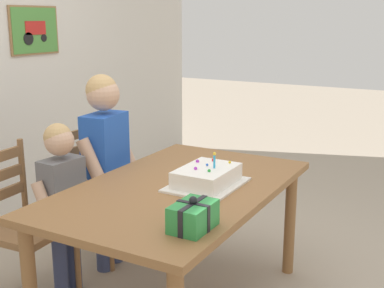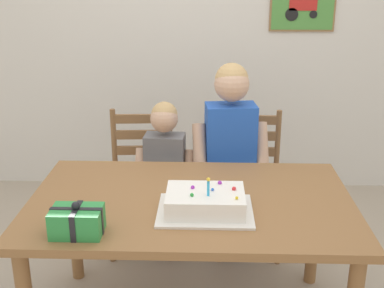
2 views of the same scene
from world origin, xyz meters
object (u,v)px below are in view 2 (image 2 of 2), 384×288
(birthday_cake, at_px, (205,203))
(gift_box_red_large, at_px, (77,221))
(child_older, at_px, (230,145))
(chair_left, at_px, (142,180))
(child_younger, at_px, (165,166))
(dining_table, at_px, (191,215))
(chair_right, at_px, (249,182))

(birthday_cake, relative_size, gift_box_red_large, 1.99)
(gift_box_red_large, xyz_separation_m, child_older, (0.69, 1.02, -0.02))
(chair_left, distance_m, child_younger, 0.29)
(dining_table, height_order, child_younger, child_younger)
(dining_table, height_order, child_older, child_older)
(dining_table, xyz_separation_m, gift_box_red_large, (-0.47, -0.35, 0.15))
(chair_left, relative_size, chair_right, 1.00)
(dining_table, distance_m, child_older, 0.72)
(dining_table, distance_m, child_younger, 0.70)
(dining_table, height_order, chair_left, chair_left)
(child_younger, bearing_deg, gift_box_red_large, -105.56)
(chair_right, distance_m, child_younger, 0.59)
(gift_box_red_large, xyz_separation_m, chair_right, (0.83, 1.19, -0.33))
(gift_box_red_large, distance_m, chair_right, 1.49)
(dining_table, xyz_separation_m, child_older, (0.22, 0.67, 0.13))
(child_younger, bearing_deg, chair_right, 17.19)
(birthday_cake, bearing_deg, child_younger, 107.63)
(chair_left, height_order, child_older, child_older)
(chair_left, bearing_deg, gift_box_red_large, -95.36)
(child_younger, bearing_deg, child_older, -0.07)
(chair_right, bearing_deg, dining_table, -113.07)
(birthday_cake, xyz_separation_m, gift_box_red_large, (-0.54, -0.22, 0.01))
(birthday_cake, bearing_deg, dining_table, 117.55)
(gift_box_red_large, bearing_deg, child_older, 56.08)
(dining_table, relative_size, chair_right, 1.72)
(birthday_cake, height_order, child_younger, child_younger)
(dining_table, bearing_deg, chair_right, 66.93)
(birthday_cake, bearing_deg, chair_right, 73.66)
(chair_left, bearing_deg, child_younger, -44.04)
(dining_table, xyz_separation_m, chair_right, (0.36, 0.84, -0.19))
(child_older, bearing_deg, child_younger, 179.93)
(child_younger, bearing_deg, birthday_cake, -72.37)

